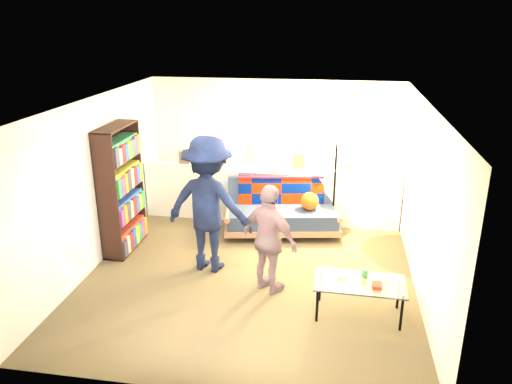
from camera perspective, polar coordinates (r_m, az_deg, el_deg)
ground at (r=7.25m, az=-0.52°, el=-8.90°), size 5.00×5.00×0.00m
room_shell at (r=7.06m, az=0.09°, el=4.94°), size 4.60×5.05×2.45m
half_wall_ledge at (r=8.67m, az=1.51°, el=-0.35°), size 4.45×0.15×1.00m
ledge_decor at (r=8.48m, az=0.01°, el=4.00°), size 2.97×0.02×0.45m
futon_sofa at (r=8.33m, az=3.07°, el=-2.14°), size 2.00×1.20×0.81m
bookshelf at (r=7.84m, az=-15.16°, el=-0.11°), size 0.32×0.97×1.94m
coffee_table at (r=6.19m, az=11.85°, el=-10.26°), size 1.09×0.62×0.56m
floor_lamp at (r=8.26m, az=9.21°, el=3.03°), size 0.33×0.30×1.60m
person_left at (r=6.96m, az=-5.44°, el=-1.44°), size 1.35×0.91×1.94m
person_right at (r=6.44m, az=1.57°, el=-5.44°), size 0.92×0.77×1.47m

